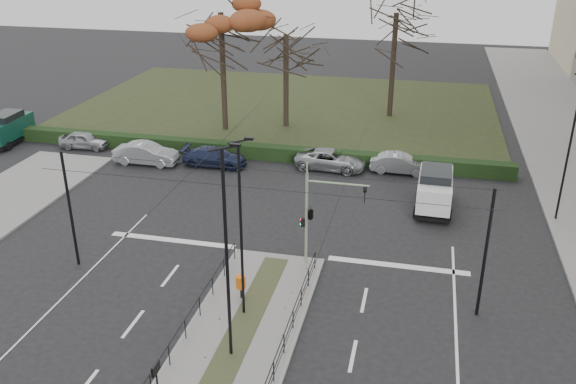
{
  "coord_description": "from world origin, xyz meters",
  "views": [
    {
      "loc": [
        6.52,
        -21.44,
        15.59
      ],
      "look_at": [
        0.31,
        5.72,
        3.32
      ],
      "focal_mm": 38.0,
      "sensor_mm": 36.0,
      "label": 1
    }
  ],
  "objects_px": {
    "streetlamp_sidewalk": "(570,146)",
    "parked_car_second": "(146,154)",
    "litter_bin": "(241,282)",
    "rust_tree": "(221,13)",
    "streetlamp_median_far": "(241,229)",
    "streetlamp_median_near": "(227,255)",
    "white_van": "(435,188)",
    "info_panel": "(156,374)",
    "traffic_light": "(312,212)",
    "parked_car_first": "(84,140)",
    "bare_tree_center": "(396,21)",
    "green_van": "(8,128)",
    "bare_tree_near": "(286,42)",
    "parked_car_third": "(215,157)",
    "parked_car_fifth": "(400,164)",
    "parked_car_fourth": "(330,159)"
  },
  "relations": [
    {
      "from": "bare_tree_near",
      "to": "parked_car_fifth",
      "type": "xyz_separation_m",
      "value": [
        9.93,
        -8.38,
        -6.37
      ]
    },
    {
      "from": "streetlamp_sidewalk",
      "to": "parked_car_third",
      "type": "distance_m",
      "value": 22.61
    },
    {
      "from": "parked_car_fourth",
      "to": "parked_car_first",
      "type": "bearing_deg",
      "value": 93.46
    },
    {
      "from": "streetlamp_median_far",
      "to": "parked_car_third",
      "type": "xyz_separation_m",
      "value": [
        -7.15,
        16.75,
        -3.56
      ]
    },
    {
      "from": "streetlamp_median_near",
      "to": "rust_tree",
      "type": "distance_m",
      "value": 29.46
    },
    {
      "from": "traffic_light",
      "to": "rust_tree",
      "type": "bearing_deg",
      "value": 119.02
    },
    {
      "from": "litter_bin",
      "to": "green_van",
      "type": "distance_m",
      "value": 29.1
    },
    {
      "from": "litter_bin",
      "to": "streetlamp_median_near",
      "type": "bearing_deg",
      "value": -78.65
    },
    {
      "from": "white_van",
      "to": "bare_tree_center",
      "type": "relative_size",
      "value": 0.4
    },
    {
      "from": "green_van",
      "to": "bare_tree_near",
      "type": "relative_size",
      "value": 0.48
    },
    {
      "from": "info_panel",
      "to": "parked_car_fifth",
      "type": "distance_m",
      "value": 25.52
    },
    {
      "from": "green_van",
      "to": "white_van",
      "type": "bearing_deg",
      "value": -8.44
    },
    {
      "from": "parked_car_fourth",
      "to": "parked_car_second",
      "type": "bearing_deg",
      "value": 102.15
    },
    {
      "from": "traffic_light",
      "to": "parked_car_first",
      "type": "xyz_separation_m",
      "value": [
        -20.04,
        13.21,
        -2.28
      ]
    },
    {
      "from": "bare_tree_center",
      "to": "parked_car_fifth",
      "type": "distance_m",
      "value": 15.37
    },
    {
      "from": "parked_car_fourth",
      "to": "parked_car_fifth",
      "type": "distance_m",
      "value": 4.77
    },
    {
      "from": "parked_car_fourth",
      "to": "white_van",
      "type": "height_order",
      "value": "white_van"
    },
    {
      "from": "parked_car_first",
      "to": "white_van",
      "type": "relative_size",
      "value": 0.8
    },
    {
      "from": "traffic_light",
      "to": "parked_car_third",
      "type": "height_order",
      "value": "traffic_light"
    },
    {
      "from": "traffic_light",
      "to": "green_van",
      "type": "bearing_deg",
      "value": 153.74
    },
    {
      "from": "streetlamp_sidewalk",
      "to": "rust_tree",
      "type": "relative_size",
      "value": 0.71
    },
    {
      "from": "green_van",
      "to": "litter_bin",
      "type": "bearing_deg",
      "value": -35.09
    },
    {
      "from": "streetlamp_median_far",
      "to": "bare_tree_center",
      "type": "xyz_separation_m",
      "value": [
        3.92,
        31.59,
        4.01
      ]
    },
    {
      "from": "rust_tree",
      "to": "litter_bin",
      "type": "bearing_deg",
      "value": -70.12
    },
    {
      "from": "parked_car_third",
      "to": "parked_car_fifth",
      "type": "distance_m",
      "value": 12.85
    },
    {
      "from": "streetlamp_sidewalk",
      "to": "bare_tree_near",
      "type": "distance_m",
      "value": 23.72
    },
    {
      "from": "parked_car_first",
      "to": "parked_car_third",
      "type": "xyz_separation_m",
      "value": [
        10.84,
        -1.28,
        0.02
      ]
    },
    {
      "from": "parked_car_second",
      "to": "parked_car_third",
      "type": "distance_m",
      "value": 4.9
    },
    {
      "from": "white_van",
      "to": "parked_car_fifth",
      "type": "height_order",
      "value": "white_van"
    },
    {
      "from": "streetlamp_sidewalk",
      "to": "white_van",
      "type": "bearing_deg",
      "value": 178.69
    },
    {
      "from": "info_panel",
      "to": "bare_tree_center",
      "type": "xyz_separation_m",
      "value": [
        5.1,
        37.84,
        6.5
      ]
    },
    {
      "from": "streetlamp_median_far",
      "to": "streetlamp_median_near",
      "type": "bearing_deg",
      "value": -83.62
    },
    {
      "from": "streetlamp_sidewalk",
      "to": "parked_car_first",
      "type": "xyz_separation_m",
      "value": [
        -32.78,
        5.16,
        -3.89
      ]
    },
    {
      "from": "parked_car_third",
      "to": "parked_car_fourth",
      "type": "relative_size",
      "value": 0.93
    },
    {
      "from": "parked_car_second",
      "to": "bare_tree_center",
      "type": "relative_size",
      "value": 0.39
    },
    {
      "from": "streetlamp_median_near",
      "to": "parked_car_second",
      "type": "bearing_deg",
      "value": 123.19
    },
    {
      "from": "parked_car_fifth",
      "to": "parked_car_third",
      "type": "bearing_deg",
      "value": 98.06
    },
    {
      "from": "streetlamp_sidewalk",
      "to": "parked_car_second",
      "type": "height_order",
      "value": "streetlamp_sidewalk"
    },
    {
      "from": "parked_car_second",
      "to": "parked_car_third",
      "type": "height_order",
      "value": "parked_car_second"
    },
    {
      "from": "info_panel",
      "to": "streetlamp_sidewalk",
      "type": "height_order",
      "value": "streetlamp_sidewalk"
    },
    {
      "from": "streetlamp_median_near",
      "to": "parked_car_fifth",
      "type": "distance_m",
      "value": 22.09
    },
    {
      "from": "parked_car_fifth",
      "to": "white_van",
      "type": "bearing_deg",
      "value": -155.65
    },
    {
      "from": "litter_bin",
      "to": "rust_tree",
      "type": "distance_m",
      "value": 26.57
    },
    {
      "from": "streetlamp_median_far",
      "to": "bare_tree_near",
      "type": "height_order",
      "value": "bare_tree_near"
    },
    {
      "from": "traffic_light",
      "to": "litter_bin",
      "type": "height_order",
      "value": "traffic_light"
    },
    {
      "from": "streetlamp_median_far",
      "to": "bare_tree_center",
      "type": "bearing_deg",
      "value": 82.92
    },
    {
      "from": "parked_car_second",
      "to": "info_panel",
      "type": "bearing_deg",
      "value": -155.08
    },
    {
      "from": "streetlamp_median_far",
      "to": "white_van",
      "type": "distance_m",
      "value": 15.51
    },
    {
      "from": "parked_car_first",
      "to": "rust_tree",
      "type": "xyz_separation_m",
      "value": [
        8.97,
        6.73,
        8.75
      ]
    },
    {
      "from": "info_panel",
      "to": "traffic_light",
      "type": "bearing_deg",
      "value": 73.83
    }
  ]
}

